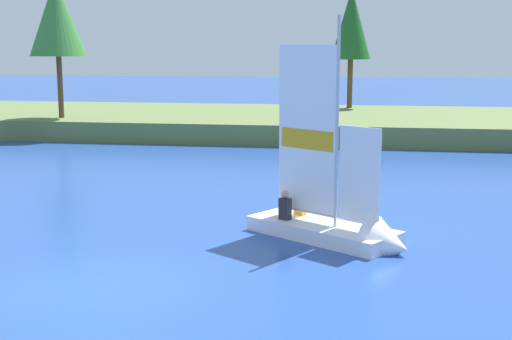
% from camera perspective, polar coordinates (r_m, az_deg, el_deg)
% --- Properties ---
extents(ground_plane, '(200.00, 200.00, 0.00)m').
position_cam_1_polar(ground_plane, '(13.99, -12.86, -9.49)').
color(ground_plane, '#234793').
extents(shore_bank, '(80.00, 12.34, 1.03)m').
position_cam_1_polar(shore_bank, '(38.61, 1.32, 4.00)').
color(shore_bank, '#5B703D').
rests_on(shore_bank, ground).
extents(shoreline_tree_left, '(2.88, 2.88, 7.15)m').
position_cam_1_polar(shoreline_tree_left, '(37.28, -16.26, 12.10)').
color(shoreline_tree_left, brown).
rests_on(shoreline_tree_left, shore_bank).
extents(shoreline_tree_midleft, '(2.37, 2.37, 7.17)m').
position_cam_1_polar(shoreline_tree_midleft, '(42.27, 7.94, 11.94)').
color(shoreline_tree_midleft, brown).
rests_on(shoreline_tree_midleft, shore_bank).
extents(sailboat, '(4.33, 3.54, 5.85)m').
position_cam_1_polar(sailboat, '(16.59, 7.56, -4.77)').
color(sailboat, white).
rests_on(sailboat, ground).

